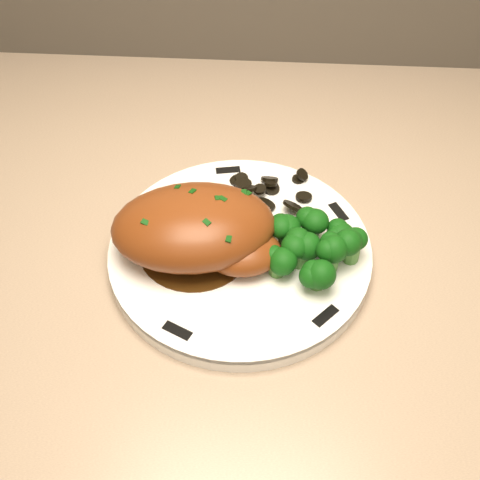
# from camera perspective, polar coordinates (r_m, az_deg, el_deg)

# --- Properties ---
(counter) EXTENTS (1.88, 0.64, 0.93)m
(counter) POSITION_cam_1_polar(r_m,az_deg,el_deg) (0.98, 13.87, -15.39)
(counter) COLOR #503E24
(counter) RESTS_ON ground
(plate) EXTENTS (0.32, 0.32, 0.02)m
(plate) POSITION_cam_1_polar(r_m,az_deg,el_deg) (0.59, 0.00, -1.20)
(plate) COLOR white
(plate) RESTS_ON counter
(rim_accent_0) EXTENTS (0.02, 0.03, 0.00)m
(rim_accent_0) POSITION_cam_1_polar(r_m,az_deg,el_deg) (0.62, 9.32, 2.63)
(rim_accent_0) COLOR black
(rim_accent_0) RESTS_ON plate
(rim_accent_1) EXTENTS (0.03, 0.01, 0.00)m
(rim_accent_1) POSITION_cam_1_polar(r_m,az_deg,el_deg) (0.66, -1.14, 6.62)
(rim_accent_1) COLOR black
(rim_accent_1) RESTS_ON plate
(rim_accent_2) EXTENTS (0.01, 0.03, 0.00)m
(rim_accent_2) POSITION_cam_1_polar(r_m,az_deg,el_deg) (0.60, -10.33, 0.94)
(rim_accent_2) COLOR black
(rim_accent_2) RESTS_ON plate
(rim_accent_3) EXTENTS (0.03, 0.02, 0.00)m
(rim_accent_3) POSITION_cam_1_polar(r_m,az_deg,el_deg) (0.52, -5.96, -8.57)
(rim_accent_3) COLOR black
(rim_accent_3) RESTS_ON plate
(rim_accent_4) EXTENTS (0.02, 0.03, 0.00)m
(rim_accent_4) POSITION_cam_1_polar(r_m,az_deg,el_deg) (0.53, 8.11, -7.16)
(rim_accent_4) COLOR black
(rim_accent_4) RESTS_ON plate
(gravy_pool) EXTENTS (0.11, 0.11, 0.00)m
(gravy_pool) POSITION_cam_1_polar(r_m,az_deg,el_deg) (0.58, -4.26, -0.72)
(gravy_pool) COLOR #3B210A
(gravy_pool) RESTS_ON plate
(chicken_breast) EXTENTS (0.17, 0.12, 0.06)m
(chicken_breast) POSITION_cam_1_polar(r_m,az_deg,el_deg) (0.56, -3.89, 1.00)
(chicken_breast) COLOR brown
(chicken_breast) RESTS_ON plate
(mushroom_pile) EXTENTS (0.08, 0.06, 0.02)m
(mushroom_pile) POSITION_cam_1_polar(r_m,az_deg,el_deg) (0.63, 3.11, 4.43)
(mushroom_pile) COLOR black
(mushroom_pile) RESTS_ON plate
(broccoli_florets) EXTENTS (0.09, 0.08, 0.04)m
(broccoli_florets) POSITION_cam_1_polar(r_m,az_deg,el_deg) (0.56, 7.10, -0.46)
(broccoli_florets) COLOR #4F8C3B
(broccoli_florets) RESTS_ON plate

